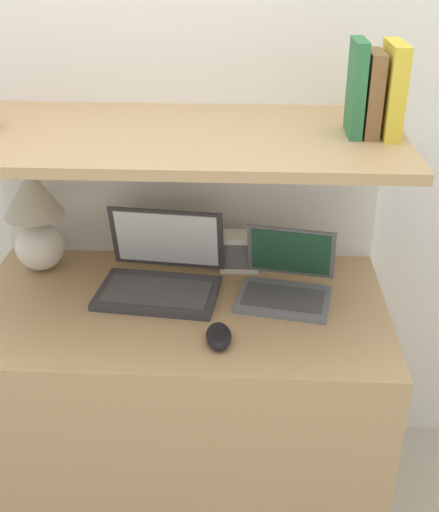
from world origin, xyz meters
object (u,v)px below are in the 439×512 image
object	(u,v)px
laptop_small	(286,283)
book_brown	(372,94)
book_green	(356,88)
computer_mouse	(219,336)
table_lamp	(35,216)
router_box	(240,251)
book_yellow	(392,90)
laptop_large	(161,275)

from	to	relation	value
laptop_small	book_brown	bearing A→B (deg)	1.95
book_brown	book_green	xyz separation A→B (m)	(-0.04, 0.00, 0.01)
computer_mouse	table_lamp	bearing A→B (deg)	146.72
computer_mouse	book_brown	size ratio (longest dim) A/B	0.58
router_box	book_yellow	bearing A→B (deg)	-22.60
laptop_small	book_yellow	world-z (taller)	book_yellow
book_yellow	book_brown	distance (m)	0.05
laptop_small	book_green	xyz separation A→B (m)	(0.15, 0.01, 0.57)
book_green	table_lamp	bearing A→B (deg)	172.10
computer_mouse	book_yellow	xyz separation A→B (m)	(0.43, 0.26, 0.59)
router_box	computer_mouse	bearing A→B (deg)	-96.44
book_yellow	book_green	world-z (taller)	book_green
table_lamp	laptop_large	distance (m)	0.43
laptop_large	laptop_small	size ratio (longest dim) A/B	1.25
laptop_large	book_yellow	distance (m)	0.83
book_brown	book_green	distance (m)	0.04
table_lamp	book_yellow	bearing A→B (deg)	-7.20
book_brown	laptop_large	bearing A→B (deg)	178.36
laptop_large	laptop_small	xyz separation A→B (m)	(0.37, -0.02, -0.00)
router_box	book_green	world-z (taller)	book_green
table_lamp	book_yellow	distance (m)	1.10
router_box	book_green	bearing A→B (deg)	-28.66
laptop_small	book_brown	size ratio (longest dim) A/B	1.44
table_lamp	laptop_small	size ratio (longest dim) A/B	1.10
laptop_small	computer_mouse	size ratio (longest dim) A/B	2.48
laptop_small	router_box	distance (m)	0.22
laptop_small	computer_mouse	world-z (taller)	laptop_small
table_lamp	laptop_small	xyz separation A→B (m)	(0.77, -0.13, -0.14)
book_yellow	book_green	distance (m)	0.09
table_lamp	book_green	size ratio (longest dim) A/B	1.39
table_lamp	book_green	xyz separation A→B (m)	(0.92, -0.13, 0.43)
computer_mouse	book_green	bearing A→B (deg)	37.34
laptop_large	computer_mouse	bearing A→B (deg)	-55.39
laptop_small	book_green	bearing A→B (deg)	2.49
laptop_small	book_green	distance (m)	0.59
book_yellow	table_lamp	bearing A→B (deg)	172.80
laptop_large	book_green	distance (m)	0.77
table_lamp	book_green	bearing A→B (deg)	-7.90
laptop_small	book_brown	world-z (taller)	book_brown
book_brown	book_green	world-z (taller)	book_green
book_green	laptop_large	bearing A→B (deg)	178.22
table_lamp	laptop_large	xyz separation A→B (m)	(0.40, -0.11, -0.13)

